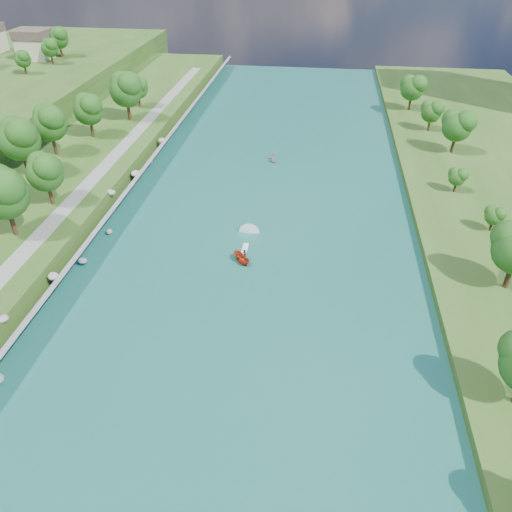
# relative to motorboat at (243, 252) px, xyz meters

# --- Properties ---
(ground) EXTENTS (260.00, 260.00, 0.00)m
(ground) POSITION_rel_motorboat_xyz_m (0.88, -16.76, -0.71)
(ground) COLOR #2D5119
(ground) RESTS_ON ground
(river_water) EXTENTS (55.00, 240.00, 0.10)m
(river_water) POSITION_rel_motorboat_xyz_m (0.88, 3.24, -0.66)
(river_water) COLOR #17574C
(river_water) RESTS_ON ground
(ridge_west) EXTENTS (60.00, 120.00, 9.00)m
(ridge_west) POSITION_rel_motorboat_xyz_m (-81.62, 78.24, 3.79)
(ridge_west) COLOR #2D5119
(ridge_west) RESTS_ON ground
(riprap_bank) EXTENTS (4.45, 236.00, 4.37)m
(riprap_bank) POSITION_rel_motorboat_xyz_m (-24.99, 1.75, 1.12)
(riprap_bank) COLOR slate
(riprap_bank) RESTS_ON ground
(riverside_path) EXTENTS (3.00, 200.00, 0.10)m
(riverside_path) POSITION_rel_motorboat_xyz_m (-31.62, 3.24, 2.84)
(riverside_path) COLOR gray
(riverside_path) RESTS_ON berm_west
(trees_east) EXTENTS (15.65, 138.68, 11.97)m
(trees_east) POSITION_rel_motorboat_xyz_m (36.83, 15.24, 6.07)
(trees_east) COLOR #154312
(trees_east) RESTS_ON berm_east
(trees_ridge) EXTENTS (16.70, 40.56, 10.43)m
(trees_ridge) POSITION_rel_motorboat_xyz_m (-72.38, 76.30, 12.86)
(trees_ridge) COLOR #154312
(trees_ridge) RESTS_ON ridge_west
(motorboat) EXTENTS (3.60, 18.67, 2.09)m
(motorboat) POSITION_rel_motorboat_xyz_m (0.00, 0.00, 0.00)
(motorboat) COLOR red
(motorboat) RESTS_ON river_water
(raft) EXTENTS (3.37, 3.84, 1.60)m
(raft) POSITION_rel_motorboat_xyz_m (0.77, 37.98, -0.24)
(raft) COLOR gray
(raft) RESTS_ON river_water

